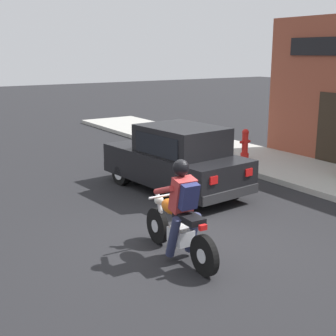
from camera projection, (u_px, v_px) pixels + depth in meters
ground_plane at (198, 239)px, 8.23m from camera, size 80.00×80.00×0.00m
sidewalk_curb at (277, 165)px, 13.33m from camera, size 2.60×22.00×0.14m
motorcycle_with_rider at (180, 218)px, 7.31m from camera, size 0.57×2.02×1.62m
car_hatchback at (176, 159)px, 10.88m from camera, size 1.96×3.91×1.57m
fire_hydrant at (245, 144)px, 13.70m from camera, size 0.36×0.24×0.88m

